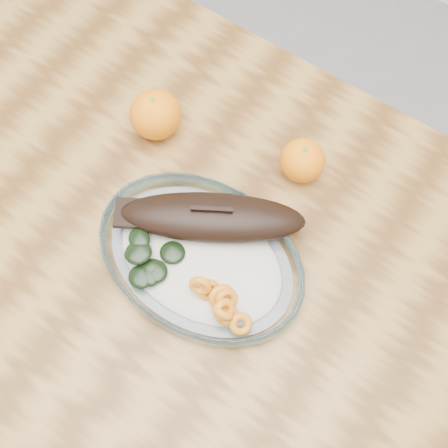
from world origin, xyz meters
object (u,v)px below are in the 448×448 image
object	(u,v)px
dining_table	(155,245)
orange_right	(302,161)
plated_meal	(201,253)
orange_left	(156,115)

from	to	relation	value
dining_table	orange_right	distance (m)	0.29
plated_meal	orange_left	bearing A→B (deg)	141.92
plated_meal	orange_left	size ratio (longest dim) A/B	7.19
dining_table	orange_left	distance (m)	0.22
plated_meal	orange_right	bearing A→B (deg)	77.07
dining_table	plated_meal	world-z (taller)	plated_meal
plated_meal	orange_left	distance (m)	0.24
orange_left	orange_right	world-z (taller)	orange_left
plated_meal	orange_right	world-z (taller)	plated_meal
dining_table	plated_meal	size ratio (longest dim) A/B	2.04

